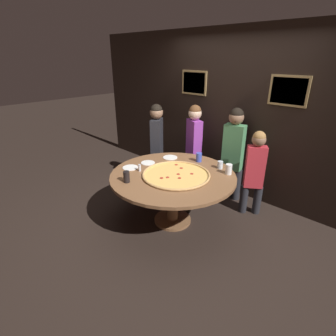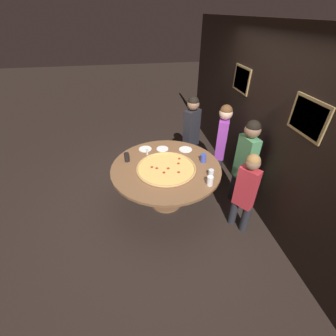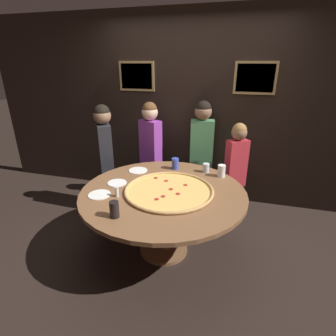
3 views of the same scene
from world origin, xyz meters
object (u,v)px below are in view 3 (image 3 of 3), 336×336
at_px(dining_table, 163,201).
at_px(white_plate_near_front, 138,170).
at_px(drink_cup_far_right, 175,164).
at_px(white_plate_beside_cup, 117,183).
at_px(drink_cup_near_left, 221,171).
at_px(diner_side_right, 236,165).
at_px(drink_cup_near_right, 206,168).
at_px(giant_pizza, 169,190).
at_px(drink_cup_far_left, 114,209).
at_px(condiment_shaker, 117,192).
at_px(diner_side_left, 201,148).
at_px(white_plate_right_side, 99,195).
at_px(diner_far_right, 151,147).
at_px(diner_centre_back, 106,153).

bearing_deg(dining_table, white_plate_near_front, 136.81).
xyz_separation_m(drink_cup_far_right, white_plate_beside_cup, (-0.50, -0.56, -0.06)).
bearing_deg(white_plate_near_front, drink_cup_near_left, 5.87).
height_order(drink_cup_near_left, diner_side_right, diner_side_right).
bearing_deg(diner_side_right, dining_table, 20.14).
distance_m(drink_cup_far_right, drink_cup_near_right, 0.37).
bearing_deg(dining_table, giant_pizza, -6.34).
distance_m(dining_table, white_plate_beside_cup, 0.54).
distance_m(dining_table, drink_cup_near_left, 0.76).
bearing_deg(drink_cup_far_right, drink_cup_far_left, -100.89).
xyz_separation_m(white_plate_near_front, condiment_shaker, (0.05, -0.65, 0.05)).
distance_m(white_plate_beside_cup, white_plate_near_front, 0.39).
height_order(dining_table, giant_pizza, giant_pizza).
bearing_deg(giant_pizza, diner_side_left, 83.41).
relative_size(drink_cup_near_left, white_plate_near_front, 0.62).
xyz_separation_m(drink_cup_near_left, drink_cup_far_left, (-0.78, -1.08, 0.00)).
bearing_deg(condiment_shaker, drink_cup_near_right, 48.45).
xyz_separation_m(white_plate_right_side, diner_far_right, (0.06, 1.33, 0.08)).
bearing_deg(dining_table, drink_cup_far_left, -113.57).
bearing_deg(drink_cup_far_right, diner_side_right, 28.36).
relative_size(drink_cup_near_left, white_plate_right_side, 0.63).
relative_size(drink_cup_near_left, diner_side_right, 0.11).
height_order(dining_table, condiment_shaker, condiment_shaker).
distance_m(dining_table, diner_side_right, 1.19).
bearing_deg(drink_cup_far_left, dining_table, 66.43).
xyz_separation_m(drink_cup_near_right, white_plate_near_front, (-0.78, -0.18, -0.05)).
bearing_deg(drink_cup_near_right, white_plate_right_side, -137.16).
bearing_deg(diner_far_right, diner_side_right, -159.58).
xyz_separation_m(white_plate_beside_cup, diner_centre_back, (-0.46, 0.63, 0.08)).
bearing_deg(drink_cup_near_left, white_plate_right_side, -144.97).
bearing_deg(drink_cup_near_right, white_plate_near_front, -167.19).
relative_size(white_plate_beside_cup, diner_side_right, 0.16).
xyz_separation_m(drink_cup_near_right, drink_cup_near_left, (0.18, -0.08, 0.02)).
relative_size(dining_table, drink_cup_near_right, 15.66).
bearing_deg(condiment_shaker, diner_side_left, 67.36).
bearing_deg(diner_centre_back, diner_side_right, -112.95).
distance_m(white_plate_beside_cup, diner_centre_back, 0.78).
distance_m(drink_cup_far_left, diner_far_right, 1.66).
relative_size(drink_cup_far_right, drink_cup_near_left, 0.98).
relative_size(drink_cup_near_right, diner_centre_back, 0.07).
bearing_deg(dining_table, drink_cup_near_left, 43.84).
distance_m(diner_centre_back, diner_far_right, 0.63).
xyz_separation_m(diner_side_right, diner_far_right, (-1.18, 0.10, 0.11)).
height_order(diner_side_left, diner_centre_back, diner_side_left).
relative_size(white_plate_beside_cup, condiment_shaker, 2.08).
xyz_separation_m(dining_table, diner_far_right, (-0.50, 1.07, 0.21)).
xyz_separation_m(drink_cup_near_right, drink_cup_far_left, (-0.60, -1.16, 0.02)).
height_order(diner_centre_back, diner_far_right, diner_centre_back).
height_order(giant_pizza, diner_far_right, diner_far_right).
bearing_deg(diner_side_left, white_plate_right_side, 52.08).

